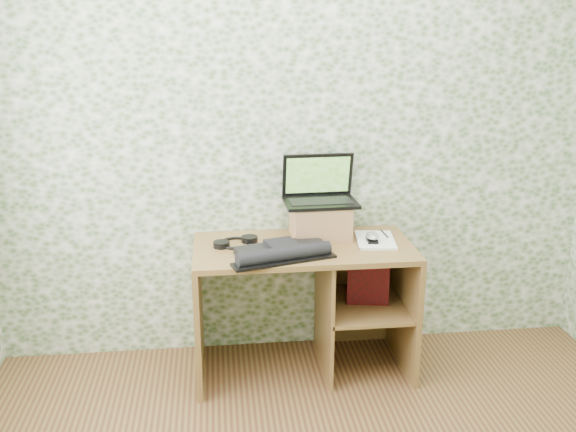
{
  "coord_description": "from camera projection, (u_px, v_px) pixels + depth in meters",
  "views": [
    {
      "loc": [
        -0.46,
        -1.82,
        1.95
      ],
      "look_at": [
        -0.09,
        1.39,
        0.94
      ],
      "focal_mm": 40.0,
      "sensor_mm": 36.0,
      "label": 1
    }
  ],
  "objects": [
    {
      "name": "headphones",
      "position": [
        236.0,
        242.0,
        3.52
      ],
      "size": [
        0.25,
        0.25,
        0.03
      ],
      "rotation": [
        0.0,
        0.0,
        0.41
      ],
      "color": "black",
      "rests_on": "desk"
    },
    {
      "name": "pen",
      "position": [
        384.0,
        234.0,
        3.65
      ],
      "size": [
        0.01,
        0.13,
        0.01
      ],
      "primitive_type": "cylinder",
      "rotation": [
        1.57,
        0.0,
        0.04
      ],
      "color": "black",
      "rests_on": "notepad"
    },
    {
      "name": "mouse",
      "position": [
        372.0,
        238.0,
        3.53
      ],
      "size": [
        0.08,
        0.11,
        0.04
      ],
      "primitive_type": "ellipsoid",
      "rotation": [
        0.0,
        0.0,
        -0.08
      ],
      "color": "#B2B2B4",
      "rests_on": "notepad"
    },
    {
      "name": "red_box",
      "position": [
        368.0,
        280.0,
        3.61
      ],
      "size": [
        0.24,
        0.12,
        0.28
      ],
      "primitive_type": "cube",
      "rotation": [
        0.0,
        0.0,
        -0.18
      ],
      "color": "maroon",
      "rests_on": "desk"
    },
    {
      "name": "notepad",
      "position": [
        375.0,
        240.0,
        3.57
      ],
      "size": [
        0.24,
        0.32,
        0.01
      ],
      "primitive_type": "cube",
      "rotation": [
        0.0,
        0.0,
        -0.13
      ],
      "color": "white",
      "rests_on": "desk"
    },
    {
      "name": "laptop",
      "position": [
        319.0,
        191.0,
        3.62
      ],
      "size": [
        0.41,
        0.3,
        0.27
      ],
      "rotation": [
        0.0,
        0.0,
        0.03
      ],
      "color": "black",
      "rests_on": "riser"
    },
    {
      "name": "riser",
      "position": [
        320.0,
        220.0,
        3.63
      ],
      "size": [
        0.33,
        0.28,
        0.19
      ],
      "primitive_type": "cube",
      "rotation": [
        0.0,
        0.0,
        0.03
      ],
      "color": "#9A6C45",
      "rests_on": "desk"
    },
    {
      "name": "keyboard",
      "position": [
        283.0,
        252.0,
        3.34
      ],
      "size": [
        0.56,
        0.41,
        0.08
      ],
      "rotation": [
        0.0,
        0.0,
        0.27
      ],
      "color": "black",
      "rests_on": "desk"
    },
    {
      "name": "wall_back",
      "position": [
        297.0,
        136.0,
        3.63
      ],
      "size": [
        3.5,
        0.0,
        3.5
      ],
      "primitive_type": "plane",
      "rotation": [
        1.57,
        0.0,
        0.0
      ],
      "color": "white",
      "rests_on": "ground"
    },
    {
      "name": "desk",
      "position": [
        316.0,
        288.0,
        3.62
      ],
      "size": [
        1.2,
        0.6,
        0.75
      ],
      "color": "brown",
      "rests_on": "floor"
    }
  ]
}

